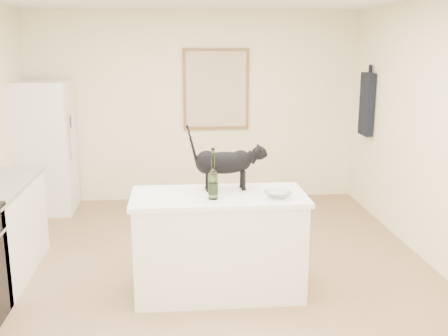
% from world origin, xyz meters
% --- Properties ---
extents(floor, '(5.50, 5.50, 0.00)m').
position_xyz_m(floor, '(0.00, 0.00, 0.00)').
color(floor, '#997851').
rests_on(floor, ground).
extents(wall_back, '(4.50, 0.00, 4.50)m').
position_xyz_m(wall_back, '(0.00, 2.75, 1.30)').
color(wall_back, '#FFECC5').
rests_on(wall_back, ground).
extents(wall_front, '(4.50, 0.00, 4.50)m').
position_xyz_m(wall_front, '(0.00, -2.75, 1.30)').
color(wall_front, '#FFECC5').
rests_on(wall_front, ground).
extents(island_base, '(1.44, 0.67, 0.86)m').
position_xyz_m(island_base, '(0.10, -0.20, 0.43)').
color(island_base, white).
rests_on(island_base, floor).
extents(island_top, '(1.50, 0.70, 0.04)m').
position_xyz_m(island_top, '(0.10, -0.20, 0.88)').
color(island_top, white).
rests_on(island_top, island_base).
extents(fridge, '(0.68, 0.68, 1.70)m').
position_xyz_m(fridge, '(-1.95, 2.35, 0.85)').
color(fridge, white).
rests_on(fridge, floor).
extents(artwork_frame, '(0.90, 0.03, 1.10)m').
position_xyz_m(artwork_frame, '(0.30, 2.72, 1.55)').
color(artwork_frame, brown).
rests_on(artwork_frame, wall_back).
extents(artwork_canvas, '(0.82, 0.00, 1.02)m').
position_xyz_m(artwork_canvas, '(0.30, 2.70, 1.55)').
color(artwork_canvas, beige).
rests_on(artwork_canvas, wall_back).
extents(hanging_garment, '(0.08, 0.34, 0.80)m').
position_xyz_m(hanging_garment, '(2.19, 2.05, 1.40)').
color(hanging_garment, black).
rests_on(hanging_garment, wall_right).
extents(black_cat, '(0.63, 0.22, 0.43)m').
position_xyz_m(black_cat, '(0.16, -0.05, 1.12)').
color(black_cat, black).
rests_on(black_cat, island_top).
extents(wine_bottle, '(0.10, 0.10, 0.38)m').
position_xyz_m(wine_bottle, '(0.04, -0.33, 1.09)').
color(wine_bottle, '#395D25').
rests_on(wine_bottle, island_top).
extents(glass_bowl, '(0.25, 0.25, 0.06)m').
position_xyz_m(glass_bowl, '(0.58, -0.35, 0.93)').
color(glass_bowl, silver).
rests_on(glass_bowl, island_top).
extents(fridge_paper, '(0.05, 0.12, 0.17)m').
position_xyz_m(fridge_paper, '(-1.60, 2.36, 1.18)').
color(fridge_paper, beige).
rests_on(fridge_paper, fridge).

